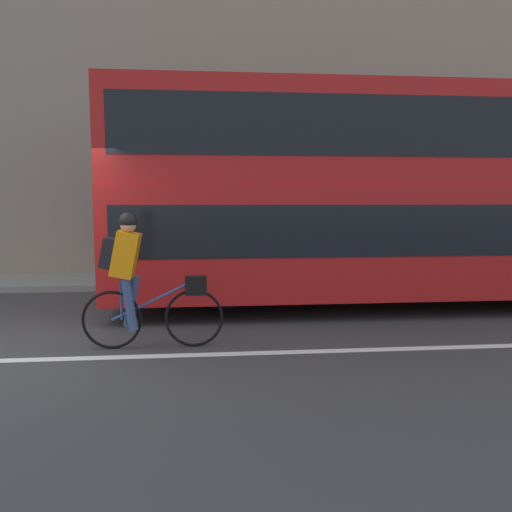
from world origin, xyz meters
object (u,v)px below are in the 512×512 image
object	(u,v)px
bus	(398,190)
cyclist_on_bike	(137,276)
street_sign_post	(368,214)
trash_bin	(428,254)

from	to	relation	value
bus	cyclist_on_bike	xyz separation A→B (m)	(-4.05, -2.16, -1.08)
bus	cyclist_on_bike	distance (m)	4.71
bus	street_sign_post	world-z (taller)	bus
cyclist_on_bike	trash_bin	bearing A→B (deg)	38.87
bus	trash_bin	world-z (taller)	bus
bus	street_sign_post	xyz separation A→B (m)	(0.30, 2.47, -0.50)
cyclist_on_bike	trash_bin	size ratio (longest dim) A/B	1.84
trash_bin	street_sign_post	bearing A→B (deg)	-179.74
bus	trash_bin	size ratio (longest dim) A/B	10.25
cyclist_on_bike	street_sign_post	bearing A→B (deg)	46.83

